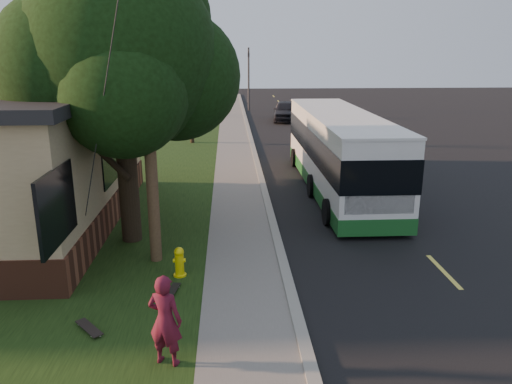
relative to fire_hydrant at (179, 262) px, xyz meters
The scene contains 17 objects.
ground 2.64m from the fire_hydrant, ahead, with size 120.00×120.00×0.00m, color black.
road 11.99m from the fire_hydrant, 56.58° to the left, with size 8.00×80.00×0.01m, color black.
curb 10.34m from the fire_hydrant, 75.43° to the left, with size 0.25×80.00×0.12m, color gray.
sidewalk 10.13m from the fire_hydrant, 80.91° to the left, with size 2.00×80.00×0.08m, color slate.
grass_verge 10.19m from the fire_hydrant, 100.76° to the left, with size 5.00×80.00×0.07m, color black.
fire_hydrant is the anchor object (origin of this frame).
utility_pole 4.37m from the fire_hydrant, 125.38° to the left, with size 2.86×3.21×9.07m.
leafy_tree 5.65m from the fire_hydrant, 120.67° to the left, with size 6.30×6.00×7.80m.
bare_tree_near 18.10m from the fire_hydrant, 92.86° to the left, with size 1.38×1.21×4.31m.
bare_tree_far 30.04m from the fire_hydrant, 90.76° to the left, with size 1.38×1.21×4.03m.
traffic_signal 34.25m from the fire_hydrant, 84.79° to the left, with size 0.18×0.22×5.50m.
transit_bus 9.53m from the fire_hydrant, 54.32° to the left, with size 2.59×11.22×3.04m.
skateboarder 3.56m from the fire_hydrant, 88.37° to the right, with size 0.61×0.40×1.68m, color #521023.
skateboard_main 0.95m from the fire_hydrant, 95.47° to the right, with size 0.32×0.77×0.07m.
skateboard_spare 2.87m from the fire_hydrant, 123.03° to the right, with size 0.69×0.76×0.08m.
dumpster 6.17m from the fire_hydrant, 148.20° to the left, with size 1.62×1.36×1.30m.
distant_car 27.97m from the fire_hydrant, 78.27° to the left, with size 1.82×4.53×1.54m, color black.
Camera 1 is at (-1.36, -11.23, 5.41)m, focal length 35.00 mm.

